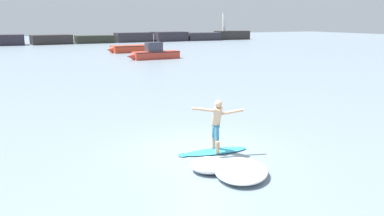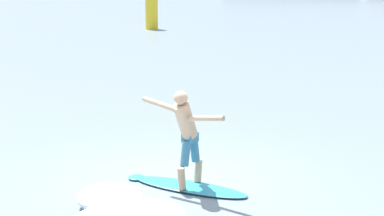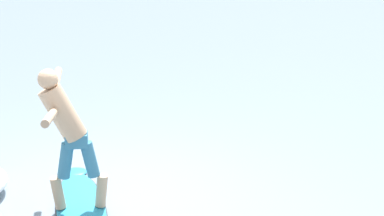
{
  "view_description": "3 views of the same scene",
  "coord_description": "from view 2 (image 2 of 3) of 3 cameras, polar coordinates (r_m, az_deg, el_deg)",
  "views": [
    {
      "loc": [
        -5.47,
        -10.36,
        4.23
      ],
      "look_at": [
        0.3,
        1.24,
        1.18
      ],
      "focal_mm": 35.0,
      "sensor_mm": 36.0,
      "label": 1
    },
    {
      "loc": [
        3.95,
        -10.41,
        3.94
      ],
      "look_at": [
        0.16,
        0.47,
        1.28
      ],
      "focal_mm": 60.0,
      "sensor_mm": 36.0,
      "label": 2
    },
    {
      "loc": [
        7.41,
        -1.6,
        3.71
      ],
      "look_at": [
        0.67,
        1.05,
        1.26
      ],
      "focal_mm": 60.0,
      "sensor_mm": 36.0,
      "label": 3
    }
  ],
  "objects": [
    {
      "name": "ground_plane",
      "position": [
        11.82,
        -1.49,
        -6.49
      ],
      "size": [
        200.0,
        200.0,
        0.0
      ],
      "primitive_type": "plane",
      "color": "gray"
    },
    {
      "name": "surfboard",
      "position": [
        11.43,
        -0.35,
        -6.99
      ],
      "size": [
        2.4,
        0.91,
        0.2
      ],
      "color": "#2FA0C2",
      "rests_on": "ground"
    },
    {
      "name": "wave_foam_at_nose",
      "position": [
        10.6,
        -7.32,
        -7.9
      ],
      "size": [
        1.49,
        1.46,
        0.35
      ],
      "color": "white",
      "rests_on": "ground"
    },
    {
      "name": "channel_marker_buoy",
      "position": [
        37.86,
        -3.61,
        8.36
      ],
      "size": [
        0.73,
        0.73,
        2.1
      ],
      "color": "yellow",
      "rests_on": "ground"
    },
    {
      "name": "surfer",
      "position": [
        11.0,
        -0.51,
        -1.96
      ],
      "size": [
        1.63,
        0.86,
        1.75
      ],
      "color": "tan",
      "rests_on": "surfboard"
    }
  ]
}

